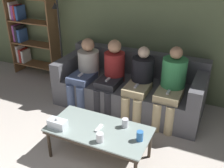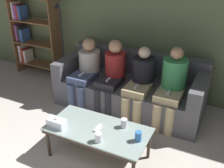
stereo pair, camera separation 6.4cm
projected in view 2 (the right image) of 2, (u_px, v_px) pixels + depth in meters
wall_back at (146, 19)px, 4.26m from camera, size 12.00×0.06×2.60m
couch at (131, 88)px, 4.25m from camera, size 2.32×0.98×0.83m
coffee_table at (98, 131)px, 3.09m from camera, size 1.21×0.60×0.42m
cup_near_left at (138, 136)px, 2.85m from camera, size 0.08×0.08×0.12m
cup_near_right at (98, 137)px, 2.84m from camera, size 0.08×0.08×0.11m
cup_far_center at (124, 123)px, 3.08m from camera, size 0.08×0.08×0.11m
tissue_box at (57, 123)px, 3.09m from camera, size 0.22×0.12×0.13m
game_remote at (98, 128)px, 3.07m from camera, size 0.04×0.15×0.02m
bookshelf at (31, 33)px, 5.18m from camera, size 1.00×0.32×1.75m
standing_lamp at (62, 29)px, 4.63m from camera, size 0.31×0.26×1.72m
seated_person_left_end at (86, 69)px, 4.23m from camera, size 0.35×0.68×1.08m
seated_person_mid_left at (112, 74)px, 4.04m from camera, size 0.32×0.63×1.11m
seated_person_mid_right at (140, 81)px, 3.86m from camera, size 0.33×0.67×1.07m
seated_person_right_end at (172, 84)px, 3.68m from camera, size 0.35×0.66×1.14m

